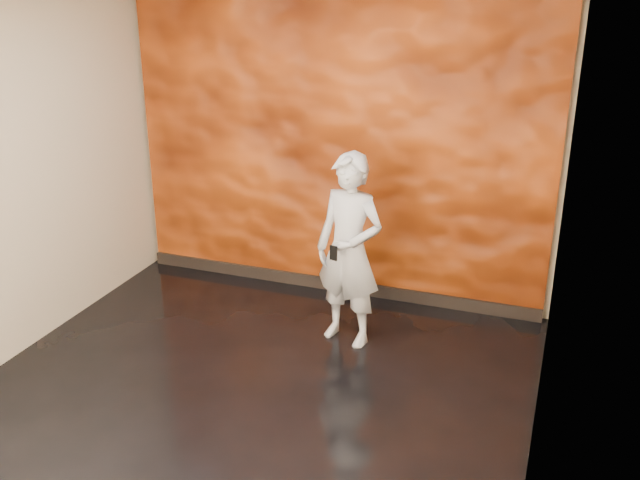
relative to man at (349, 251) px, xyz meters
The scene contains 5 objects.
room 1.29m from the man, 112.34° to the right, with size 4.02×4.02×2.81m.
feature_wall 1.16m from the man, 115.61° to the left, with size 3.90×0.06×2.75m, color #D55413.
baseboard 1.22m from the man, 116.63° to the left, with size 3.90×0.04×0.12m, color black.
man is the anchor object (origin of this frame).
phone 0.26m from the man, 101.18° to the right, with size 0.06×0.01×0.12m, color black.
Camera 1 is at (2.03, -4.00, 2.95)m, focal length 40.00 mm.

